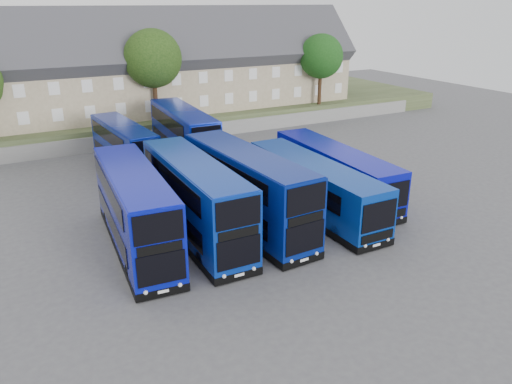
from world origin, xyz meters
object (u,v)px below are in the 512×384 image
object	(u,v)px
tree_mid	(154,61)
tree_east	(322,58)
tree_far	(328,48)
coach_east_a	(313,188)
dd_front_left	(136,212)
dd_front_mid	(196,201)

from	to	relation	value
tree_mid	tree_east	size ratio (longest dim) A/B	1.12
tree_far	coach_east_a	bearing A→B (deg)	-126.98
tree_east	tree_mid	bearing A→B (deg)	178.57
dd_front_left	dd_front_mid	size ratio (longest dim) A/B	0.99
dd_front_mid	tree_east	xyz separation A→B (m)	(25.23, 23.07, 5.03)
tree_mid	coach_east_a	bearing A→B (deg)	-82.31
dd_front_mid	dd_front_left	bearing A→B (deg)	176.93
dd_front_left	coach_east_a	distance (m)	12.07
coach_east_a	tree_far	world-z (taller)	tree_far
coach_east_a	dd_front_mid	bearing A→B (deg)	178.65
dd_front_left	tree_far	distance (m)	46.18
tree_east	coach_east_a	bearing A→B (deg)	-125.81
tree_far	tree_mid	bearing A→B (deg)	-165.96
tree_mid	tree_far	bearing A→B (deg)	14.04
dd_front_mid	tree_east	distance (m)	34.56
dd_front_left	coach_east_a	xyz separation A→B (m)	(12.05, -0.44, -0.56)
dd_front_left	tree_mid	size ratio (longest dim) A/B	1.31
tree_mid	tree_east	xyz separation A→B (m)	(20.00, -0.50, -0.68)
dd_front_mid	tree_east	world-z (taller)	tree_east
dd_front_left	dd_front_mid	xyz separation A→B (m)	(3.61, -0.24, 0.04)
dd_front_left	tree_mid	bearing A→B (deg)	73.45
dd_front_mid	coach_east_a	xyz separation A→B (m)	(8.44, -0.20, -0.60)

